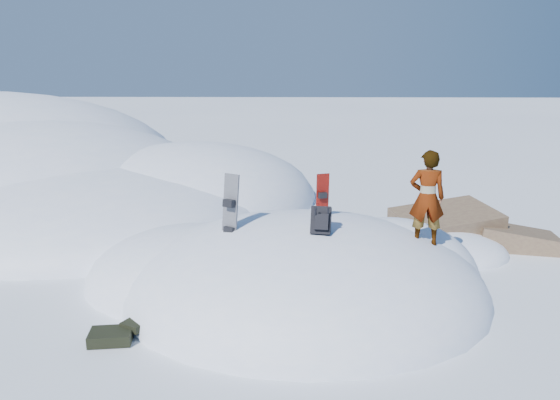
{
  "coord_description": "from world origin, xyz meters",
  "views": [
    {
      "loc": [
        -0.21,
        -9.76,
        4.35
      ],
      "look_at": [
        -0.47,
        0.3,
        1.8
      ],
      "focal_mm": 35.0,
      "sensor_mm": 36.0,
      "label": 1
    }
  ],
  "objects_px": {
    "backpack": "(321,221)",
    "snowboard_dark": "(230,220)",
    "snowboard_red": "(322,207)",
    "person": "(427,198)"
  },
  "relations": [
    {
      "from": "snowboard_red",
      "to": "person",
      "type": "height_order",
      "value": "person"
    },
    {
      "from": "snowboard_dark",
      "to": "person",
      "type": "relative_size",
      "value": 0.97
    },
    {
      "from": "backpack",
      "to": "snowboard_dark",
      "type": "bearing_deg",
      "value": 175.59
    },
    {
      "from": "snowboard_red",
      "to": "snowboard_dark",
      "type": "bearing_deg",
      "value": 179.87
    },
    {
      "from": "snowboard_dark",
      "to": "backpack",
      "type": "height_order",
      "value": "snowboard_dark"
    },
    {
      "from": "snowboard_dark",
      "to": "person",
      "type": "bearing_deg",
      "value": 34.91
    },
    {
      "from": "backpack",
      "to": "person",
      "type": "relative_size",
      "value": 0.33
    },
    {
      "from": "snowboard_red",
      "to": "snowboard_dark",
      "type": "height_order",
      "value": "snowboard_dark"
    },
    {
      "from": "snowboard_red",
      "to": "backpack",
      "type": "relative_size",
      "value": 2.35
    },
    {
      "from": "snowboard_red",
      "to": "snowboard_dark",
      "type": "relative_size",
      "value": 0.8
    }
  ]
}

